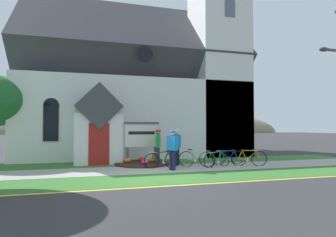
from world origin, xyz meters
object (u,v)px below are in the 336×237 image
bicycle_red (228,157)px  cyclist_in_orange_jersey (177,144)px  bicycle_blue (217,159)px  church_sign (142,136)px  cyclist_in_yellow_jersey (158,144)px  roadside_conifer (220,88)px  bicycle_silver (197,159)px  bicycle_black (249,158)px  cyclist_in_white_jersey (172,146)px  bicycle_orange (162,160)px

bicycle_red → cyclist_in_orange_jersey: bearing=173.2°
bicycle_red → bicycle_blue: 1.18m
bicycle_red → bicycle_blue: size_ratio=1.08×
church_sign → bicycle_red: 4.56m
bicycle_red → cyclist_in_yellow_jersey: (-3.50, 0.74, 0.70)m
roadside_conifer → church_sign: bearing=-143.6°
bicycle_silver → roadside_conifer: (4.55, 6.75, 4.52)m
bicycle_black → cyclist_in_white_jersey: bearing=-174.9°
bicycle_silver → cyclist_in_yellow_jersey: cyclist_in_yellow_jersey is taller
bicycle_red → bicycle_orange: bearing=-174.8°
cyclist_in_yellow_jersey → bicycle_silver: bearing=-33.4°
bicycle_black → bicycle_blue: 1.64m
bicycle_red → cyclist_in_white_jersey: cyclist_in_white_jersey is taller
bicycle_silver → bicycle_blue: size_ratio=1.01×
cyclist_in_orange_jersey → cyclist_in_white_jersey: size_ratio=1.01×
church_sign → roadside_conifer: size_ratio=0.29×
bicycle_red → cyclist_in_orange_jersey: (-2.64, 0.31, 0.70)m
bicycle_blue → bicycle_red: bearing=36.5°
cyclist_in_yellow_jersey → bicycle_red: bearing=-11.9°
church_sign → bicycle_silver: bearing=-34.6°
cyclist_in_yellow_jersey → bicycle_black: bearing=-19.9°
church_sign → bicycle_orange: size_ratio=1.27×
bicycle_silver → cyclist_in_orange_jersey: cyclist_in_orange_jersey is taller
bicycle_red → cyclist_in_yellow_jersey: cyclist_in_yellow_jersey is taller
bicycle_red → bicycle_orange: (-3.56, -0.32, 0.01)m
church_sign → bicycle_black: 5.45m
bicycle_orange → cyclist_in_yellow_jersey: (0.06, 1.06, 0.69)m
church_sign → bicycle_orange: (0.68, -1.62, -1.05)m
church_sign → bicycle_orange: 2.05m
bicycle_silver → bicycle_red: bicycle_silver is taller
bicycle_red → cyclist_in_orange_jersey: cyclist_in_orange_jersey is taller
bicycle_blue → roadside_conifer: (3.64, 7.11, 4.54)m
church_sign → cyclist_in_yellow_jersey: bearing=-37.3°
bicycle_red → bicycle_orange: size_ratio=1.03×
bicycle_silver → bicycle_red: size_ratio=0.93×
bicycle_black → bicycle_red: bicycle_black is taller
cyclist_in_white_jersey → bicycle_red: bearing=19.0°
church_sign → cyclist_in_white_jersey: 2.64m
bicycle_orange → cyclist_in_orange_jersey: bearing=34.7°
cyclist_in_yellow_jersey → roadside_conifer: roadside_conifer is taller
church_sign → roadside_conifer: 9.29m
bicycle_black → cyclist_in_yellow_jersey: (-4.19, 1.52, 0.67)m
roadside_conifer → cyclist_in_orange_jersey: bearing=-131.2°
bicycle_red → roadside_conifer: roadside_conifer is taller
bicycle_black → bicycle_orange: 4.27m
bicycle_black → cyclist_in_orange_jersey: size_ratio=0.91×
bicycle_red → church_sign: bearing=162.9°
cyclist_in_yellow_jersey → cyclist_in_white_jersey: 1.88m
bicycle_blue → roadside_conifer: roadside_conifer is taller
bicycle_black → cyclist_in_yellow_jersey: size_ratio=0.91×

